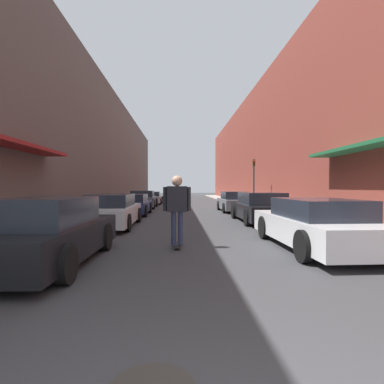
% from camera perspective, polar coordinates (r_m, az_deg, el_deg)
% --- Properties ---
extents(ground, '(114.25, 114.25, 0.00)m').
position_cam_1_polar(ground, '(21.92, -1.24, -3.17)').
color(ground, '#38383A').
extents(curb_strip_left, '(1.80, 51.93, 0.12)m').
position_cam_1_polar(curb_strip_left, '(27.48, -12.11, -2.22)').
color(curb_strip_left, '#A3A099').
rests_on(curb_strip_left, ground).
extents(curb_strip_right, '(1.80, 51.93, 0.12)m').
position_cam_1_polar(curb_strip_right, '(27.65, 9.10, -2.19)').
color(curb_strip_right, '#A3A099').
rests_on(curb_strip_right, ground).
extents(building_row_left, '(4.90, 51.93, 9.75)m').
position_cam_1_polar(building_row_left, '(28.26, -18.01, 7.62)').
color(building_row_left, '#564C47').
rests_on(building_row_left, ground).
extents(building_row_right, '(4.90, 51.93, 10.17)m').
position_cam_1_polar(building_row_right, '(28.54, 14.90, 7.99)').
color(building_row_right, brown).
rests_on(building_row_right, ground).
extents(parked_car_left_0, '(1.92, 4.31, 1.38)m').
position_cam_1_polar(parked_car_left_0, '(6.82, -25.99, -6.99)').
color(parked_car_left_0, black).
rests_on(parked_car_left_0, ground).
extents(parked_car_left_1, '(1.86, 4.65, 1.30)m').
position_cam_1_polar(parked_car_left_1, '(12.30, -14.94, -3.52)').
color(parked_car_left_1, silver).
rests_on(parked_car_left_1, ground).
extents(parked_car_left_2, '(2.08, 4.09, 1.18)m').
position_cam_1_polar(parked_car_left_2, '(17.30, -11.57, -2.37)').
color(parked_car_left_2, navy).
rests_on(parked_car_left_2, ground).
extents(parked_car_left_3, '(1.95, 4.54, 1.30)m').
position_cam_1_polar(parked_car_left_3, '(22.85, -9.29, -1.42)').
color(parked_car_left_3, '#515459').
rests_on(parked_car_left_3, ground).
extents(parked_car_left_4, '(2.06, 4.03, 1.15)m').
position_cam_1_polar(parked_car_left_4, '(27.82, -7.89, -1.13)').
color(parked_car_left_4, '#B7B7BC').
rests_on(parked_car_left_4, ground).
extents(parked_car_right_0, '(1.96, 4.76, 1.29)m').
position_cam_1_polar(parked_car_right_0, '(8.35, 22.34, -5.70)').
color(parked_car_right_0, silver).
rests_on(parked_car_right_0, ground).
extents(parked_car_right_1, '(2.00, 4.80, 1.34)m').
position_cam_1_polar(parked_car_right_1, '(13.89, 12.83, -2.92)').
color(parked_car_right_1, black).
rests_on(parked_car_right_1, ground).
extents(parked_car_right_2, '(1.85, 3.98, 1.29)m').
position_cam_1_polar(parked_car_right_2, '(19.37, 8.08, -1.90)').
color(parked_car_right_2, gray).
rests_on(parked_car_right_2, ground).
extents(skateboarder, '(0.72, 0.78, 1.89)m').
position_cam_1_polar(skateboarder, '(7.81, -2.87, -2.13)').
color(skateboarder, black).
rests_on(skateboarder, ground).
extents(traffic_light, '(0.16, 0.22, 3.37)m').
position_cam_1_polar(traffic_light, '(21.26, 11.70, 2.65)').
color(traffic_light, '#2D2D2D').
rests_on(traffic_light, curb_strip_right).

